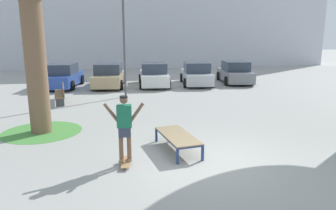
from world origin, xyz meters
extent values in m
plane|color=#999993|center=(0.00, 0.00, 0.00)|extent=(120.00, 120.00, 0.00)
cube|color=silver|center=(3.51, 26.15, 6.01)|extent=(34.39, 4.00, 12.02)
cube|color=navy|center=(-1.14, 1.76, 0.19)|extent=(0.07, 0.07, 0.38)
cube|color=navy|center=(-0.45, 1.87, 0.19)|extent=(0.07, 0.07, 0.38)
cube|color=navy|center=(-0.86, -0.06, 0.19)|extent=(0.07, 0.07, 0.38)
cube|color=navy|center=(-0.17, 0.05, 0.19)|extent=(0.07, 0.07, 0.38)
cylinder|color=navy|center=(-1.00, 0.85, 0.41)|extent=(0.34, 1.89, 0.05)
cylinder|color=navy|center=(-0.31, 0.96, 0.41)|extent=(0.34, 1.89, 0.05)
cylinder|color=navy|center=(-0.80, 1.81, 0.41)|extent=(0.76, 0.16, 0.05)
cylinder|color=navy|center=(-0.52, -0.01, 0.41)|extent=(0.76, 0.16, 0.05)
cube|color=#847051|center=(-0.66, 0.90, 0.45)|extent=(1.04, 1.99, 0.03)
cube|color=#9E754C|center=(-2.17, 0.13, 0.08)|extent=(0.27, 0.82, 0.02)
cylinder|color=silver|center=(-2.21, 0.42, 0.03)|extent=(0.04, 0.06, 0.06)
cylinder|color=silver|center=(-2.07, 0.41, 0.03)|extent=(0.04, 0.06, 0.06)
cylinder|color=silver|center=(-2.27, -0.14, 0.03)|extent=(0.04, 0.06, 0.06)
cylinder|color=silver|center=(-2.12, -0.15, 0.03)|extent=(0.04, 0.06, 0.06)
cylinder|color=brown|center=(-2.27, 0.14, 0.50)|extent=(0.11, 0.11, 0.82)
cube|color=#99704C|center=(-2.26, 0.19, 0.13)|extent=(0.12, 0.25, 0.07)
cylinder|color=brown|center=(-2.07, 0.12, 0.50)|extent=(0.11, 0.11, 0.82)
cube|color=#99704C|center=(-2.06, 0.17, 0.13)|extent=(0.12, 0.25, 0.07)
cube|color=#33384C|center=(-2.17, 0.13, 0.88)|extent=(0.32, 0.23, 0.24)
cube|color=#196647|center=(-2.17, 0.13, 1.28)|extent=(0.38, 0.25, 0.56)
cylinder|color=brown|center=(-2.46, 0.16, 1.35)|extent=(0.40, 0.12, 0.52)
cylinder|color=brown|center=(-1.87, 0.11, 1.35)|extent=(0.40, 0.12, 0.52)
sphere|color=brown|center=(-2.17, 0.13, 1.69)|extent=(0.20, 0.20, 0.20)
cylinder|color=black|center=(-2.17, 0.13, 1.76)|extent=(0.19, 0.19, 0.05)
cylinder|color=brown|center=(-4.84, 3.48, 2.42)|extent=(0.68, 0.68, 4.84)
cylinder|color=#47893D|center=(-4.84, 3.48, 0.00)|extent=(2.65, 2.65, 0.01)
cube|color=#28479E|center=(-5.42, 13.26, 0.51)|extent=(2.26, 4.39, 0.70)
cube|color=#2D3847|center=(-5.44, 13.11, 1.18)|extent=(1.84, 2.30, 0.64)
cylinder|color=black|center=(-6.08, 14.67, 0.30)|extent=(0.30, 0.62, 0.60)
cylinder|color=black|center=(-4.39, 14.43, 0.30)|extent=(0.30, 0.62, 0.60)
cylinder|color=black|center=(-6.44, 12.09, 0.30)|extent=(0.30, 0.62, 0.60)
cylinder|color=black|center=(-4.75, 11.85, 0.30)|extent=(0.30, 0.62, 0.60)
cube|color=tan|center=(-2.55, 12.97, 0.51)|extent=(2.21, 4.38, 0.70)
cube|color=#2D3847|center=(-2.57, 12.82, 1.18)|extent=(1.81, 2.28, 0.64)
cylinder|color=black|center=(-3.23, 14.37, 0.30)|extent=(0.29, 0.62, 0.60)
cylinder|color=black|center=(-1.55, 14.16, 0.30)|extent=(0.29, 0.62, 0.60)
cylinder|color=black|center=(-3.56, 11.79, 0.30)|extent=(0.29, 0.62, 0.60)
cylinder|color=black|center=(-1.87, 11.57, 0.30)|extent=(0.29, 0.62, 0.60)
cube|color=silver|center=(0.31, 12.84, 0.51)|extent=(2.03, 4.32, 0.70)
cube|color=#2D3847|center=(0.30, 12.69, 1.18)|extent=(1.72, 2.22, 0.64)
cylinder|color=black|center=(-0.43, 14.21, 0.30)|extent=(0.27, 0.62, 0.60)
cylinder|color=black|center=(1.26, 14.08, 0.30)|extent=(0.27, 0.62, 0.60)
cylinder|color=black|center=(-0.64, 11.61, 0.30)|extent=(0.27, 0.62, 0.60)
cylinder|color=black|center=(1.06, 11.48, 0.30)|extent=(0.27, 0.62, 0.60)
cube|color=#B7BABF|center=(3.17, 12.81, 0.51)|extent=(2.27, 4.40, 0.70)
cube|color=#2D3847|center=(3.15, 12.66, 1.18)|extent=(1.84, 2.30, 0.64)
cylinder|color=black|center=(2.51, 14.21, 0.30)|extent=(0.30, 0.62, 0.60)
cylinder|color=black|center=(4.20, 13.98, 0.30)|extent=(0.30, 0.62, 0.60)
cylinder|color=black|center=(2.15, 11.64, 0.30)|extent=(0.30, 0.62, 0.60)
cylinder|color=black|center=(3.83, 11.40, 0.30)|extent=(0.30, 0.62, 0.60)
cube|color=slate|center=(6.04, 13.18, 0.51)|extent=(2.28, 4.40, 0.70)
cube|color=#2D3847|center=(6.01, 13.03, 1.18)|extent=(1.84, 2.30, 0.64)
cylinder|color=black|center=(5.38, 14.59, 0.30)|extent=(0.30, 0.63, 0.60)
cylinder|color=black|center=(7.06, 14.35, 0.30)|extent=(0.30, 0.63, 0.60)
cylinder|color=black|center=(5.01, 12.01, 0.30)|extent=(0.30, 0.63, 0.60)
cylinder|color=black|center=(6.69, 11.77, 0.30)|extent=(0.30, 0.63, 0.60)
cube|color=brown|center=(-4.95, 8.38, 0.43)|extent=(0.80, 2.44, 0.06)
cube|color=brown|center=(-4.75, 8.41, 0.65)|extent=(0.40, 2.38, 0.36)
cube|color=#424247|center=(-4.80, 7.44, 0.20)|extent=(0.38, 0.14, 0.40)
cube|color=#424247|center=(-5.09, 9.33, 0.20)|extent=(0.38, 0.14, 0.40)
cylinder|color=#4C4C51|center=(-1.70, 9.25, 2.75)|extent=(0.12, 0.12, 5.50)
camera|label=1|loc=(-2.45, -7.38, 3.20)|focal=33.54mm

